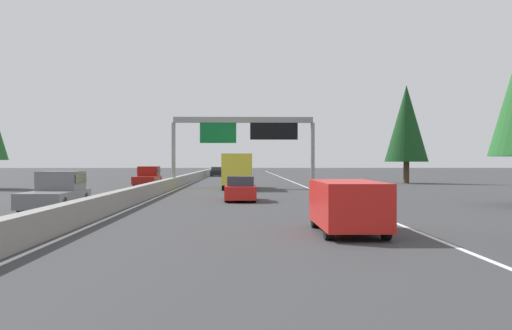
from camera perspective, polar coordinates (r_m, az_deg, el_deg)
The scene contains 12 objects.
ground_plane at distance 62.20m, azimuth -6.60°, elevation -1.82°, with size 320.00×320.00×0.00m, color #38383A.
median_barrier at distance 82.13m, azimuth -5.53°, elevation -0.98°, with size 180.00×0.56×0.90m, color gray.
shoulder_stripe_right at distance 72.16m, azimuth 3.28°, elevation -1.51°, with size 160.00×0.16×0.01m, color silver.
shoulder_stripe_median at distance 72.14m, azimuth -5.68°, elevation -1.51°, with size 160.00×0.16×0.01m, color silver.
sign_gantry_overhead at distance 54.98m, azimuth -0.99°, elevation 3.09°, with size 0.50×12.68×6.25m.
minivan_mid_center at distance 20.37m, azimuth 8.40°, elevation -3.56°, with size 5.00×1.95×1.69m.
sedan_near_right at distance 36.67m, azimuth -1.43°, elevation -2.25°, with size 4.40×1.80×1.47m.
box_truck_near_center at distance 52.41m, azimuth -1.75°, elevation -0.45°, with size 8.50×2.40×2.95m.
sedan_far_center at distance 97.01m, azimuth -3.64°, elevation -0.64°, with size 4.40×1.80×1.47m.
oncoming_near at distance 30.79m, azimuth -17.74°, elevation -2.32°, with size 5.60×2.00×1.86m.
oncoming_far at distance 59.04m, azimuth -9.87°, elevation -1.05°, with size 5.60×2.00×1.86m.
conifer_right_mid at distance 67.97m, azimuth 13.62°, elevation 3.71°, with size 4.59×4.59×10.44m.
Camera 1 is at (-1.89, -5.70, 2.33)m, focal length 43.65 mm.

